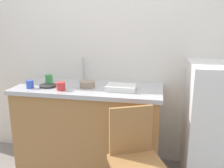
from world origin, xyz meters
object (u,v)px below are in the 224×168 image
Objects in this scene: dish_tray at (121,88)px; hotplate at (48,86)px; cup_red at (61,86)px; refrigerator at (219,126)px; chair at (135,159)px; cup_green at (49,78)px; cup_blue at (30,84)px; terracotta_bowl at (87,84)px.

hotplate is (-0.74, -0.02, -0.02)m from dish_tray.
cup_red is at bearing -27.44° from hotplate.
refrigerator is at bearing 6.62° from cup_red.
refrigerator is at bearing 12.97° from chair.
cup_blue is at bearing -105.94° from cup_green.
dish_tray is 3.58× the size of cup_blue.
chair is at bearing -44.75° from terracotta_bowl.
cup_green is at bearing 112.16° from hotplate.
refrigerator reaches higher than cup_green.
hotplate is at bearing 152.56° from cup_red.
cup_green is (-1.01, 0.66, 0.45)m from chair.
chair is 11.38× the size of cup_blue.
cup_green is at bearing 165.40° from terracotta_bowl.
hotplate is 0.20m from cup_green.
chair is at bearing -27.11° from hotplate.
cup_red is (-0.76, 0.39, 0.45)m from chair.
refrigerator is 1.77m from cup_green.
cup_blue is at bearing -151.67° from hotplate.
cup_blue reaches higher than hotplate.
chair is (-0.72, -0.56, -0.09)m from refrigerator.
cup_green reaches higher than chair.
refrigerator is 0.98m from dish_tray.
cup_red is at bearing 128.09° from chair.
hotplate is 0.17m from cup_blue.
refrigerator is 14.69× the size of cup_green.
dish_tray is (-0.92, -0.06, 0.34)m from refrigerator.
dish_tray is (-0.20, 0.50, 0.44)m from chair.
cup_red is at bearing -144.29° from terracotta_bowl.
terracotta_bowl reaches higher than dish_tray.
terracotta_bowl is 0.88× the size of hotplate.
chair is 11.05× the size of cup_green.
dish_tray is 1.65× the size of hotplate.
cup_red is at bearing -47.42° from cup_green.
terracotta_bowl is at bearing -14.60° from cup_green.
cup_green is at bearing 74.06° from cup_blue.
chair is 1.24m from cup_blue.
terracotta_bowl reaches higher than chair.
hotplate is 2.07× the size of cup_red.
cup_green is (-0.47, 0.12, 0.01)m from terracotta_bowl.
cup_red is (-1.48, -0.17, 0.36)m from refrigerator.
dish_tray is at bearing -6.41° from terracotta_bowl.
refrigerator is 6.96× the size of hotplate.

